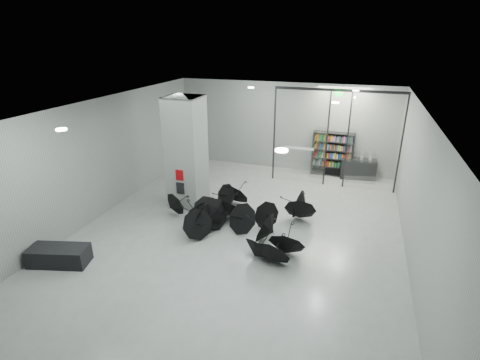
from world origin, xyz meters
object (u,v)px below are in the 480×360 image
(shop_counter, at_px, (358,169))
(column, at_px, (186,152))
(bookshelf, at_px, (332,154))
(umbrella_cluster, at_px, (239,222))
(bench, at_px, (59,256))

(shop_counter, bearing_deg, column, -149.58)
(column, height_order, bookshelf, column)
(column, xyz_separation_m, umbrella_cluster, (2.45, -1.38, -1.69))
(shop_counter, height_order, umbrella_cluster, umbrella_cluster)
(bookshelf, bearing_deg, bench, -124.40)
(column, bearing_deg, bench, -109.48)
(bookshelf, xyz_separation_m, shop_counter, (1.15, -0.04, -0.54))
(bench, xyz_separation_m, shop_counter, (7.62, 9.44, 0.19))
(column, height_order, bench, column)
(shop_counter, bearing_deg, bench, -136.89)
(bench, xyz_separation_m, umbrella_cluster, (4.13, 3.34, 0.05))
(bookshelf, relative_size, umbrella_cluster, 0.37)
(bench, bearing_deg, column, 55.43)
(bench, relative_size, bookshelf, 0.81)
(column, distance_m, bookshelf, 6.83)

